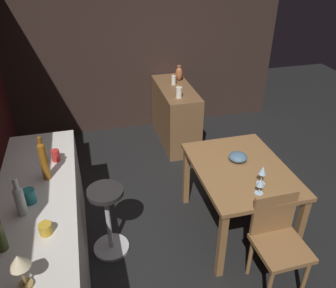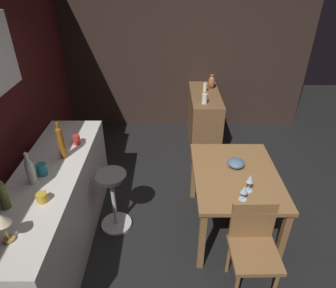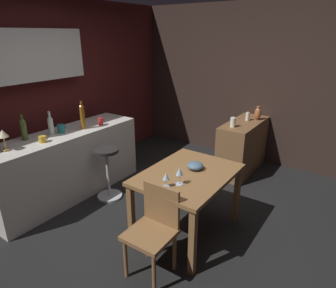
% 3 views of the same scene
% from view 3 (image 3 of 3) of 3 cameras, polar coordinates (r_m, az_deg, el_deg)
% --- Properties ---
extents(ground_plane, '(9.00, 9.00, 0.00)m').
position_cam_3_polar(ground_plane, '(3.56, -1.20, -15.45)').
color(ground_plane, black).
extents(wall_kitchen_back, '(5.20, 0.33, 2.60)m').
position_cam_3_polar(wall_kitchen_back, '(4.45, -24.33, 10.10)').
color(wall_kitchen_back, '#4C1919').
rests_on(wall_kitchen_back, ground_plane).
extents(wall_side_right, '(0.10, 4.40, 2.60)m').
position_cam_3_polar(wall_side_right, '(5.31, 12.78, 11.67)').
color(wall_side_right, '#33231E').
rests_on(wall_side_right, ground_plane).
extents(dining_table, '(1.11, 0.83, 0.74)m').
position_cam_3_polar(dining_table, '(3.11, 3.92, -7.30)').
color(dining_table, olive).
rests_on(dining_table, ground_plane).
extents(kitchen_counter, '(2.10, 0.60, 0.90)m').
position_cam_3_polar(kitchen_counter, '(4.17, -19.21, -3.77)').
color(kitchen_counter, silver).
rests_on(kitchen_counter, ground_plane).
extents(sideboard_cabinet, '(1.10, 0.44, 0.82)m').
position_cam_3_polar(sideboard_cabinet, '(4.80, 14.41, -0.49)').
color(sideboard_cabinet, brown).
rests_on(sideboard_cabinet, ground_plane).
extents(chair_near_window, '(0.41, 0.41, 0.84)m').
position_cam_3_polar(chair_near_window, '(2.72, -2.76, -16.12)').
color(chair_near_window, olive).
rests_on(chair_near_window, ground_plane).
extents(bar_stool, '(0.34, 0.34, 0.71)m').
position_cam_3_polar(bar_stool, '(3.96, -11.73, -5.45)').
color(bar_stool, '#262323').
rests_on(bar_stool, ground_plane).
extents(wine_glass_left, '(0.07, 0.07, 0.15)m').
position_cam_3_polar(wine_glass_left, '(2.75, -0.41, -6.52)').
color(wine_glass_left, silver).
rests_on(wine_glass_left, dining_table).
extents(wine_glass_right, '(0.08, 0.08, 0.18)m').
position_cam_3_polar(wine_glass_right, '(2.78, 2.24, -5.55)').
color(wine_glass_right, silver).
rests_on(wine_glass_right, dining_table).
extents(fruit_bowl, '(0.17, 0.17, 0.08)m').
position_cam_3_polar(fruit_bowl, '(3.13, 5.37, -4.28)').
color(fruit_bowl, slate).
rests_on(fruit_bowl, dining_table).
extents(wine_bottle_amber, '(0.06, 0.06, 0.38)m').
position_cam_3_polar(wine_bottle_amber, '(4.05, -16.48, 5.35)').
color(wine_bottle_amber, '#8C5114').
rests_on(wine_bottle_amber, kitchen_counter).
extents(wine_bottle_olive, '(0.07, 0.07, 0.31)m').
position_cam_3_polar(wine_bottle_olive, '(3.89, -26.57, 2.79)').
color(wine_bottle_olive, '#475623').
rests_on(wine_bottle_olive, kitchen_counter).
extents(wine_bottle_clear, '(0.07, 0.07, 0.30)m').
position_cam_3_polar(wine_bottle_clear, '(3.96, -22.09, 3.58)').
color(wine_bottle_clear, silver).
rests_on(wine_bottle_clear, kitchen_counter).
extents(cup_red, '(0.11, 0.07, 0.10)m').
position_cam_3_polar(cup_red, '(4.19, -13.11, 4.32)').
color(cup_red, red).
rests_on(cup_red, kitchen_counter).
extents(cup_teal, '(0.12, 0.09, 0.11)m').
position_cam_3_polar(cup_teal, '(4.01, -20.27, 2.88)').
color(cup_teal, teal).
rests_on(cup_teal, kitchen_counter).
extents(cup_mustard, '(0.12, 0.09, 0.08)m').
position_cam_3_polar(cup_mustard, '(3.74, -23.45, 0.89)').
color(cup_mustard, gold).
rests_on(cup_mustard, kitchen_counter).
extents(counter_lamp, '(0.11, 0.11, 0.24)m').
position_cam_3_polar(counter_lamp, '(3.60, -29.70, 1.49)').
color(counter_lamp, '#A58447').
rests_on(counter_lamp, kitchen_counter).
extents(pillar_candle_tall, '(0.06, 0.06, 0.15)m').
position_cam_3_polar(pillar_candle_tall, '(4.75, 15.38, 5.24)').
color(pillar_candle_tall, white).
rests_on(pillar_candle_tall, sideboard_cabinet).
extents(pillar_candle_short, '(0.08, 0.08, 0.17)m').
position_cam_3_polar(pillar_candle_short, '(4.36, 12.63, 4.18)').
color(pillar_candle_short, white).
rests_on(pillar_candle_short, sideboard_cabinet).
extents(vase_copper, '(0.10, 0.10, 0.22)m').
position_cam_3_polar(vase_copper, '(4.83, 17.25, 5.75)').
color(vase_copper, '#B26038').
rests_on(vase_copper, sideboard_cabinet).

